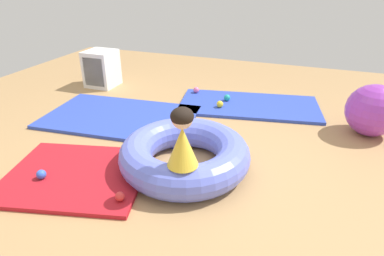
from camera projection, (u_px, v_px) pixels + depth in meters
ground_plane at (185, 162)px, 3.21m from camera, size 8.00×8.00×0.00m
gym_mat_far_left at (76, 175)px, 2.98m from camera, size 1.45×1.29×0.04m
gym_mat_near_right at (120, 117)px, 4.13m from camera, size 1.94×1.29×0.04m
gym_mat_near_left at (249, 105)px, 4.48m from camera, size 1.99×1.22×0.04m
inflatable_cushion at (185, 154)px, 3.05m from camera, size 1.22×1.22×0.31m
child_in_yellow at (182, 138)px, 2.50m from camera, size 0.35×0.35×0.49m
play_ball_red at (120, 196)px, 2.61m from camera, size 0.08×0.08×0.08m
play_ball_teal at (227, 98)px, 4.55m from camera, size 0.09×0.09×0.09m
play_ball_blue at (41, 174)px, 2.88m from camera, size 0.08×0.08×0.08m
play_ball_yellow at (220, 104)px, 4.34m from camera, size 0.09×0.09×0.09m
play_ball_green at (175, 123)px, 3.83m from camera, size 0.07×0.07×0.07m
play_ball_orange at (151, 132)px, 3.63m from camera, size 0.06×0.06×0.06m
play_ball_pink at (196, 90)px, 4.84m from camera, size 0.09×0.09×0.09m
exercise_ball_large at (373, 110)px, 3.63m from camera, size 0.58×0.58×0.58m
storage_cube at (101, 69)px, 5.14m from camera, size 0.44×0.44×0.56m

